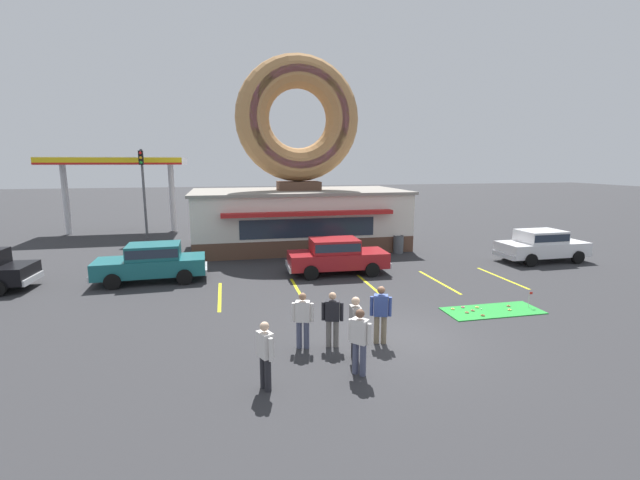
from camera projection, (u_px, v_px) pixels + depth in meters
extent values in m
plane|color=#2D2D30|center=(395.00, 337.00, 12.36)|extent=(160.00, 160.00, 0.00)
cube|color=brown|center=(299.00, 239.00, 25.64)|extent=(12.00, 6.00, 0.90)
cube|color=silver|center=(299.00, 212.00, 25.35)|extent=(12.00, 6.00, 2.30)
cube|color=gray|center=(299.00, 191.00, 25.13)|extent=(12.30, 6.30, 0.16)
cube|color=#B21E1E|center=(309.00, 214.00, 22.13)|extent=(9.00, 0.60, 0.20)
cube|color=#232D3D|center=(309.00, 228.00, 22.54)|extent=(7.20, 0.03, 1.00)
cube|color=brown|center=(299.00, 186.00, 25.07)|extent=(2.40, 1.80, 0.50)
torus|color=#B27F4C|center=(298.00, 119.00, 24.39)|extent=(7.10, 1.90, 7.10)
torus|color=#D8728C|center=(299.00, 118.00, 23.98)|extent=(6.25, 1.05, 6.24)
cube|color=green|center=(492.00, 311.00, 14.48)|extent=(3.31, 1.31, 0.03)
torus|color=#E5C666|center=(510.00, 310.00, 14.48)|extent=(0.13, 0.13, 0.04)
torus|color=#E5C666|center=(477.00, 307.00, 14.73)|extent=(0.13, 0.13, 0.04)
torus|color=#D8667F|center=(463.00, 307.00, 14.74)|extent=(0.13, 0.13, 0.04)
torus|color=#A5724C|center=(473.00, 310.00, 14.41)|extent=(0.13, 0.13, 0.04)
torus|color=brown|center=(483.00, 315.00, 13.95)|extent=(0.13, 0.13, 0.04)
torus|color=#A5724C|center=(467.00, 312.00, 14.22)|extent=(0.13, 0.13, 0.04)
torus|color=#A5724C|center=(508.00, 306.00, 14.86)|extent=(0.13, 0.13, 0.04)
torus|color=#E5C666|center=(453.00, 309.00, 14.56)|extent=(0.13, 0.13, 0.04)
sphere|color=white|center=(481.00, 309.00, 14.54)|extent=(0.04, 0.04, 0.04)
cylinder|color=silver|center=(529.00, 299.00, 14.75)|extent=(0.01, 0.01, 0.55)
cube|color=red|center=(531.00, 293.00, 14.72)|extent=(0.12, 0.01, 0.08)
cube|color=#196066|center=(151.00, 266.00, 18.00)|extent=(4.47, 1.94, 0.68)
cube|color=#196066|center=(154.00, 251.00, 17.92)|extent=(2.16, 1.64, 0.60)
cube|color=#232D3D|center=(154.00, 251.00, 17.92)|extent=(2.08, 1.67, 0.36)
cube|color=silver|center=(93.00, 275.00, 17.48)|extent=(0.17, 1.67, 0.24)
cube|color=silver|center=(206.00, 268.00, 18.60)|extent=(0.17, 1.67, 0.24)
cylinder|color=black|center=(112.00, 282.00, 16.88)|extent=(0.65, 0.25, 0.64)
cylinder|color=black|center=(121.00, 271.00, 18.55)|extent=(0.65, 0.25, 0.64)
cylinder|color=black|center=(184.00, 277.00, 17.57)|extent=(0.65, 0.25, 0.64)
cylinder|color=black|center=(186.00, 267.00, 19.24)|extent=(0.65, 0.25, 0.64)
cube|color=maroon|center=(338.00, 259.00, 19.28)|extent=(4.45, 1.90, 0.68)
cube|color=maroon|center=(334.00, 245.00, 19.14)|extent=(2.15, 1.63, 0.60)
cube|color=#232D3D|center=(334.00, 245.00, 19.13)|extent=(2.06, 1.65, 0.36)
cube|color=silver|center=(385.00, 262.00, 19.73)|extent=(0.15, 1.67, 0.24)
cube|color=silver|center=(288.00, 267.00, 18.91)|extent=(0.15, 1.67, 0.24)
cylinder|color=black|center=(361.00, 261.00, 20.44)|extent=(0.65, 0.24, 0.64)
cylinder|color=black|center=(372.00, 270.00, 18.74)|extent=(0.65, 0.24, 0.64)
cylinder|color=black|center=(305.00, 263.00, 19.94)|extent=(0.65, 0.24, 0.64)
cylinder|color=black|center=(311.00, 273.00, 18.24)|extent=(0.65, 0.24, 0.64)
cube|color=silver|center=(542.00, 248.00, 21.67)|extent=(4.43, 1.85, 0.68)
cube|color=silver|center=(541.00, 236.00, 21.52)|extent=(2.13, 1.60, 0.60)
cube|color=#232D3D|center=(541.00, 236.00, 21.52)|extent=(2.05, 1.62, 0.36)
cube|color=silver|center=(578.00, 251.00, 22.23)|extent=(0.13, 1.67, 0.24)
cube|color=silver|center=(503.00, 255.00, 21.19)|extent=(0.13, 1.67, 0.24)
cylinder|color=black|center=(551.00, 250.00, 22.89)|extent=(0.64, 0.23, 0.64)
cylinder|color=black|center=(578.00, 257.00, 21.21)|extent=(0.64, 0.23, 0.64)
cylinder|color=black|center=(507.00, 253.00, 22.25)|extent=(0.64, 0.23, 0.64)
cylinder|color=black|center=(531.00, 260.00, 20.57)|extent=(0.64, 0.23, 0.64)
cube|color=silver|center=(33.00, 278.00, 16.98)|extent=(0.17, 1.67, 0.24)
cylinder|color=black|center=(21.00, 276.00, 17.71)|extent=(0.65, 0.25, 0.64)
cylinder|color=#7F7056|center=(384.00, 330.00, 11.84)|extent=(0.15, 0.15, 0.81)
cylinder|color=#7F7056|center=(377.00, 329.00, 11.87)|extent=(0.15, 0.15, 0.81)
cube|color=#33478C|center=(381.00, 305.00, 11.73)|extent=(0.44, 0.35, 0.59)
cylinder|color=#33478C|center=(390.00, 307.00, 11.70)|extent=(0.10, 0.10, 0.54)
cylinder|color=#33478C|center=(372.00, 306.00, 11.76)|extent=(0.10, 0.10, 0.54)
sphere|color=brown|center=(381.00, 290.00, 11.65)|extent=(0.22, 0.22, 0.22)
cylinder|color=#474C66|center=(306.00, 335.00, 11.55)|extent=(0.15, 0.15, 0.76)
cylinder|color=#474C66|center=(299.00, 334.00, 11.56)|extent=(0.15, 0.15, 0.76)
cube|color=silver|center=(303.00, 311.00, 11.43)|extent=(0.43, 0.34, 0.56)
cylinder|color=silver|center=(312.00, 313.00, 11.42)|extent=(0.10, 0.10, 0.51)
cylinder|color=silver|center=(293.00, 312.00, 11.46)|extent=(0.10, 0.10, 0.51)
sphere|color=#9E7051|center=(303.00, 297.00, 11.36)|extent=(0.20, 0.20, 0.20)
cylinder|color=slate|center=(336.00, 333.00, 11.63)|extent=(0.15, 0.15, 0.76)
cylinder|color=slate|center=(329.00, 333.00, 11.65)|extent=(0.15, 0.15, 0.76)
cube|color=black|center=(332.00, 310.00, 11.53)|extent=(0.44, 0.35, 0.55)
cylinder|color=black|center=(342.00, 312.00, 11.50)|extent=(0.10, 0.10, 0.51)
cylinder|color=black|center=(323.00, 311.00, 11.56)|extent=(0.10, 0.10, 0.51)
sphere|color=tan|center=(333.00, 296.00, 11.45)|extent=(0.20, 0.20, 0.20)
cylinder|color=#474C66|center=(356.00, 358.00, 10.16)|extent=(0.15, 0.15, 0.80)
cylinder|color=#474C66|center=(363.00, 360.00, 10.05)|extent=(0.15, 0.15, 0.80)
cube|color=silver|center=(360.00, 331.00, 9.98)|extent=(0.44, 0.44, 0.58)
cylinder|color=silver|center=(350.00, 330.00, 10.12)|extent=(0.10, 0.10, 0.54)
cylinder|color=silver|center=(369.00, 335.00, 9.85)|extent=(0.10, 0.10, 0.54)
sphere|color=brown|center=(360.00, 314.00, 9.90)|extent=(0.21, 0.21, 0.21)
cylinder|color=#232328|center=(268.00, 375.00, 9.36)|extent=(0.15, 0.15, 0.77)
cylinder|color=#232328|center=(263.00, 371.00, 9.52)|extent=(0.15, 0.15, 0.77)
cube|color=silver|center=(265.00, 344.00, 9.32)|extent=(0.38, 0.45, 0.57)
cylinder|color=silver|center=(271.00, 350.00, 9.13)|extent=(0.10, 0.10, 0.52)
cylinder|color=silver|center=(259.00, 342.00, 9.52)|extent=(0.10, 0.10, 0.52)
sphere|color=beige|center=(264.00, 326.00, 9.24)|extent=(0.21, 0.21, 0.21)
cylinder|color=#232328|center=(354.00, 342.00, 11.02)|extent=(0.15, 0.15, 0.81)
cylinder|color=#232328|center=(356.00, 345.00, 10.82)|extent=(0.15, 0.15, 0.81)
cube|color=gray|center=(355.00, 318.00, 10.79)|extent=(0.25, 0.39, 0.59)
cylinder|color=gray|center=(353.00, 315.00, 11.04)|extent=(0.10, 0.10, 0.54)
cylinder|color=gray|center=(358.00, 322.00, 10.56)|extent=(0.10, 0.10, 0.54)
sphere|color=beige|center=(356.00, 301.00, 10.71)|extent=(0.22, 0.22, 0.22)
cylinder|color=#51565B|center=(398.00, 245.00, 23.68)|extent=(0.56, 0.56, 0.95)
torus|color=#303437|center=(399.00, 236.00, 23.60)|extent=(0.57, 0.57, 0.05)
cylinder|color=#595B60|center=(144.00, 194.00, 27.85)|extent=(0.16, 0.16, 5.80)
cube|color=black|center=(141.00, 158.00, 27.25)|extent=(0.28, 0.24, 0.90)
sphere|color=red|center=(140.00, 153.00, 27.09)|extent=(0.18, 0.18, 0.18)
sphere|color=orange|center=(141.00, 158.00, 27.14)|extent=(0.18, 0.18, 0.18)
sphere|color=green|center=(141.00, 162.00, 27.19)|extent=(0.18, 0.18, 0.18)
cylinder|color=silver|center=(66.00, 200.00, 29.47)|extent=(0.40, 0.40, 4.80)
cylinder|color=silver|center=(172.00, 198.00, 30.96)|extent=(0.40, 0.40, 4.80)
cube|color=silver|center=(117.00, 161.00, 29.74)|extent=(9.00, 4.40, 0.50)
cube|color=yellow|center=(109.00, 161.00, 27.61)|extent=(9.00, 0.04, 0.44)
cube|color=red|center=(109.00, 164.00, 27.61)|extent=(9.00, 0.04, 0.12)
cube|color=yellow|center=(220.00, 296.00, 16.10)|extent=(0.12, 3.60, 0.01)
cube|color=yellow|center=(298.00, 291.00, 16.74)|extent=(0.12, 3.60, 0.01)
cube|color=yellow|center=(371.00, 286.00, 17.38)|extent=(0.12, 3.60, 0.01)
cube|color=yellow|center=(438.00, 282.00, 18.02)|extent=(0.12, 3.60, 0.01)
cube|color=yellow|center=(501.00, 278.00, 18.66)|extent=(0.12, 3.60, 0.01)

